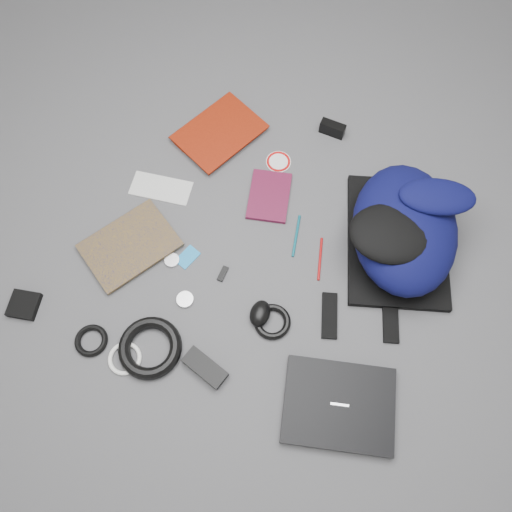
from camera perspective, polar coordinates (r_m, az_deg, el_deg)
The scene contains 22 objects.
ground at distance 1.58m, azimuth 0.00°, elevation -0.28°, with size 4.00×4.00×0.00m, color #4F4F51.
backpack at distance 1.58m, azimuth 16.60°, elevation 3.03°, with size 0.34×0.49×0.20m, color black, non-canonical shape.
laptop at distance 1.47m, azimuth 9.44°, elevation -16.47°, with size 0.31×0.24×0.03m, color black.
textbook_red at distance 1.86m, azimuth -6.51°, elevation 15.74°, with size 0.21×0.29×0.03m, color maroon.
comic_book at distance 1.69m, azimuth -15.98°, elevation 3.70°, with size 0.20×0.28×0.02m, color #A77E0B.
envelope at distance 1.72m, azimuth -10.81°, elevation 7.62°, with size 0.20×0.09×0.00m, color silver.
dvd_case at distance 1.67m, azimuth 1.52°, elevation 6.87°, with size 0.13×0.19×0.01m, color #480D24.
compact_camera at distance 1.82m, azimuth 8.73°, elevation 14.19°, with size 0.09×0.03×0.05m, color black.
sticker_disc at distance 1.75m, azimuth 2.58°, elevation 10.71°, with size 0.09×0.09×0.00m, color white.
pen_teal at distance 1.61m, azimuth 4.62°, elevation 2.32°, with size 0.01×0.01×0.15m, color #0B5666.
pen_red at distance 1.59m, azimuth 7.34°, elevation -0.32°, with size 0.01×0.01×0.14m, color #A90D0E.
id_badge at distance 1.60m, azimuth -7.82°, elevation -0.12°, with size 0.05×0.07×0.00m, color #1C88D3.
usb_black at distance 1.56m, azimuth -3.81°, elevation -2.03°, with size 0.02×0.05×0.01m, color black.
mouse at distance 1.50m, azimuth 0.47°, elevation -6.59°, with size 0.06×0.08×0.04m, color black.
headphone_left at distance 1.59m, azimuth -9.58°, elevation -0.50°, with size 0.05×0.05×0.01m, color #B7B8B9.
headphone_right at distance 1.54m, azimuth -8.11°, elevation -4.95°, with size 0.05×0.05×0.01m, color #ACACAE.
cable_coil at distance 1.50m, azimuth 1.88°, elevation -7.51°, with size 0.11×0.11×0.02m, color black.
power_brick at distance 1.48m, azimuth -5.84°, elevation -12.58°, with size 0.13×0.06×0.03m, color black.
power_cord_coil at distance 1.51m, azimuth -12.01°, elevation -10.21°, with size 0.19×0.19×0.04m, color black.
pouch at distance 1.67m, azimuth -24.99°, elevation -5.09°, with size 0.09×0.09×0.02m, color black.
earbud_coil at distance 1.57m, azimuth -18.31°, elevation -9.16°, with size 0.10×0.10×0.02m, color black.
white_cable_coil at distance 1.53m, azimuth -14.77°, elevation -11.25°, with size 0.10×0.10×0.01m, color white.
Camera 1 is at (0.28, -0.52, 1.46)m, focal length 35.00 mm.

